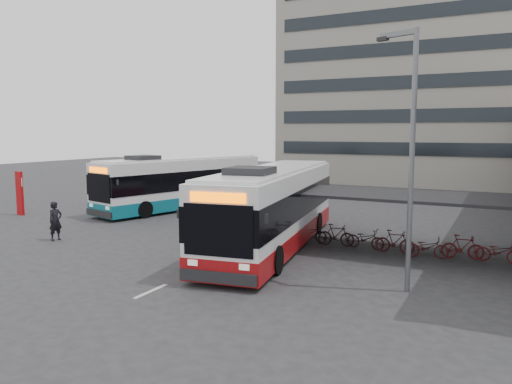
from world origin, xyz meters
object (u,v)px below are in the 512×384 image
at_px(bus_teal, 182,183).
at_px(pedestrian, 55,221).
at_px(lamp_post, 409,145).
at_px(bus_main, 273,208).

bearing_deg(bus_teal, pedestrian, -72.97).
distance_m(bus_teal, pedestrian, 11.00).
height_order(pedestrian, lamp_post, lamp_post).
distance_m(bus_main, pedestrian, 10.45).
bearing_deg(bus_main, bus_teal, 134.86).
height_order(bus_main, lamp_post, lamp_post).
bearing_deg(bus_main, lamp_post, -38.69).
bearing_deg(bus_teal, bus_main, -21.61).
bearing_deg(lamp_post, pedestrian, -160.22).
xyz_separation_m(bus_teal, pedestrian, (0.47, -10.96, -0.78)).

